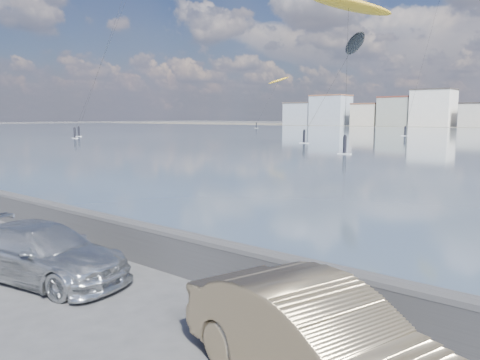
{
  "coord_description": "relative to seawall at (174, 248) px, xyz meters",
  "views": [
    {
      "loc": [
        8.21,
        -4.7,
        3.73
      ],
      "look_at": [
        1.0,
        4.0,
        2.2
      ],
      "focal_mm": 35.0,
      "sensor_mm": 36.0,
      "label": 1
    }
  ],
  "objects": [
    {
      "name": "ground",
      "position": [
        0.0,
        -2.7,
        -0.58
      ],
      "size": [
        700.0,
        700.0,
        0.0
      ],
      "primitive_type": "plane",
      "color": "#333335",
      "rests_on": "ground"
    },
    {
      "name": "seawall",
      "position": [
        0.0,
        0.0,
        0.0
      ],
      "size": [
        400.0,
        0.36,
        1.08
      ],
      "color": "#28282B",
      "rests_on": "ground"
    },
    {
      "name": "car_silver",
      "position": [
        -1.91,
        -2.31,
        0.07
      ],
      "size": [
        4.74,
        2.69,
        1.29
      ],
      "primitive_type": "imported",
      "rotation": [
        0.0,
        0.0,
        1.78
      ],
      "color": "#B7BBC0",
      "rests_on": "ground"
    },
    {
      "name": "car_champagne",
      "position": [
        5.23,
        -2.19,
        0.16
      ],
      "size": [
        4.78,
        2.73,
        1.49
      ],
      "primitive_type": "imported",
      "rotation": [
        0.0,
        0.0,
        1.3
      ],
      "color": "tan",
      "rests_on": "ground"
    },
    {
      "name": "kitesurfer_1",
      "position": [
        -23.68,
        57.17,
        13.56
      ],
      "size": [
        8.14,
        11.98,
        15.96
      ],
      "color": "black",
      "rests_on": "ground"
    },
    {
      "name": "kitesurfer_4",
      "position": [
        -85.48,
        126.13,
        15.23
      ],
      "size": [
        6.43,
        12.64,
        17.7
      ],
      "color": "#BF8C19",
      "rests_on": "ground"
    },
    {
      "name": "kitesurfer_9",
      "position": [
        -17.52,
        43.0,
        15.69
      ],
      "size": [
        9.79,
        11.65,
        18.28
      ],
      "color": "#BF8C19",
      "rests_on": "ground"
    }
  ]
}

